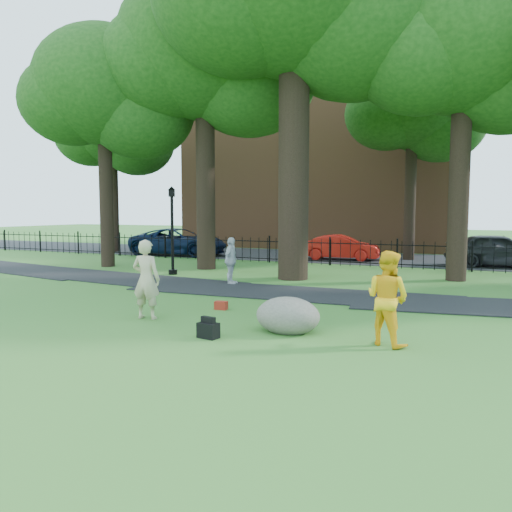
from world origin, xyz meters
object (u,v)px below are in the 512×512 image
at_px(man, 387,298).
at_px(boulder, 288,313).
at_px(red_sedan, 341,247).
at_px(lamppost, 172,231).
at_px(woman, 146,279).

relative_size(man, boulder, 1.31).
bearing_deg(red_sedan, lamppost, 146.28).
bearing_deg(boulder, red_sedan, 100.30).
xyz_separation_m(man, red_sedan, (-4.82, 15.45, -0.25)).
bearing_deg(lamppost, man, -58.07).
bearing_deg(man, lamppost, -11.85).
height_order(woman, boulder, woman).
bearing_deg(red_sedan, boulder, -174.51).
height_order(man, lamppost, lamppost).
distance_m(man, red_sedan, 16.18).
xyz_separation_m(woman, red_sedan, (0.67, 15.41, -0.29)).
bearing_deg(red_sedan, woman, 172.70).
distance_m(man, boulder, 2.11).
xyz_separation_m(woman, boulder, (3.44, 0.14, -0.53)).
height_order(woman, lamppost, lamppost).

